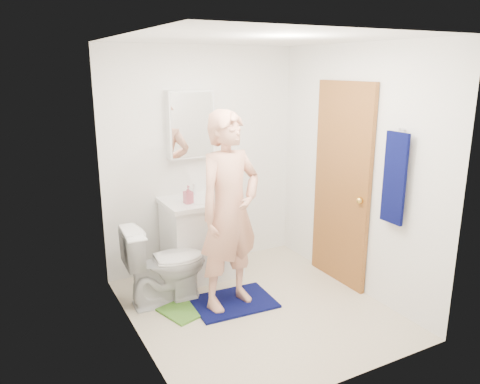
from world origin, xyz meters
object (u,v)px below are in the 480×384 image
vanity_cabinet (202,240)px  medicine_cabinet (190,124)px  man (229,211)px  toilet (165,264)px  soap_dispenser (188,195)px  toothbrush_cup (221,188)px  towel (395,178)px

vanity_cabinet → medicine_cabinet: size_ratio=1.14×
man → toilet: bearing=131.6°
vanity_cabinet → toilet: size_ratio=1.03×
soap_dispenser → toothbrush_cup: soap_dispenser is taller
toilet → toothbrush_cup: (0.84, 0.53, 0.51)m
vanity_cabinet → toothbrush_cup: size_ratio=7.01×
medicine_cabinet → toothbrush_cup: size_ratio=6.14×
medicine_cabinet → toothbrush_cup: 0.77m
toilet → man: size_ratio=0.43×
towel → man: size_ratio=0.44×
vanity_cabinet → man: 0.91m
toothbrush_cup → toilet: bearing=-148.0°
man → toothbrush_cup: bearing=55.3°
medicine_cabinet → man: bearing=-92.3°
medicine_cabinet → towel: medicine_cabinet is taller
vanity_cabinet → soap_dispenser: bearing=-153.5°
vanity_cabinet → soap_dispenser: 0.57m
vanity_cabinet → toothbrush_cup: (0.30, 0.14, 0.49)m
vanity_cabinet → toilet: bearing=-144.3°
towel → toothbrush_cup: bearing=118.5°
toilet → soap_dispenser: size_ratio=4.29×
vanity_cabinet → medicine_cabinet: bearing=90.0°
toilet → soap_dispenser: soap_dispenser is taller
toothbrush_cup → soap_dispenser: bearing=-154.9°
medicine_cabinet → towel: size_ratio=0.87×
medicine_cabinet → soap_dispenser: (-0.17, -0.31, -0.66)m
vanity_cabinet → soap_dispenser: (-0.17, -0.09, 0.54)m
towel → medicine_cabinet: bearing=124.6°
towel → toilet: bearing=147.6°
medicine_cabinet → towel: (1.18, -1.71, -0.35)m
toilet → soap_dispenser: bearing=-47.3°
toothbrush_cup → towel: bearing=-61.5°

